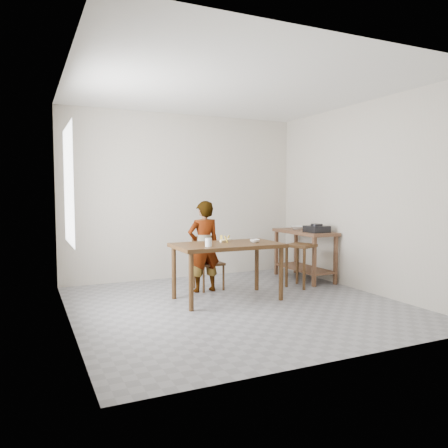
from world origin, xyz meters
name	(u,v)px	position (x,y,z in m)	size (l,w,h in m)	color
floor	(237,306)	(0.00, 0.00, -0.02)	(4.00, 4.00, 0.04)	gray
ceiling	(238,86)	(0.00, 0.00, 2.72)	(4.00, 4.00, 0.04)	white
wall_back	(183,197)	(0.00, 2.02, 1.35)	(4.00, 0.04, 2.70)	beige
wall_front	(346,201)	(0.00, -2.02, 1.35)	(4.00, 0.04, 2.70)	beige
wall_left	(66,199)	(-2.02, 0.00, 1.35)	(0.04, 4.00, 2.70)	beige
wall_right	(363,197)	(2.02, 0.00, 1.35)	(0.04, 4.00, 2.70)	beige
window_pane	(68,185)	(-1.97, 0.20, 1.50)	(0.02, 1.10, 1.30)	white
dining_table	(227,272)	(0.00, 0.30, 0.38)	(1.40, 0.80, 0.75)	#422914
prep_counter	(304,255)	(1.72, 1.00, 0.40)	(0.50, 1.20, 0.80)	brown
child	(204,246)	(-0.10, 0.87, 0.65)	(0.48, 0.31, 1.30)	white
dining_chair	(209,263)	(0.01, 0.97, 0.39)	(0.37, 0.37, 0.77)	#422914
stool	(301,265)	(1.33, 0.54, 0.32)	(0.37, 0.37, 0.65)	#422914
glass_tumbler	(208,242)	(-0.35, 0.11, 0.80)	(0.08, 0.08, 0.10)	white
small_bowl	(255,241)	(0.39, 0.26, 0.77)	(0.13, 0.13, 0.04)	silver
banana	(225,240)	(0.04, 0.45, 0.78)	(0.18, 0.13, 0.06)	yellow
serving_bowl	(297,228)	(1.74, 1.23, 0.83)	(0.22, 0.22, 0.06)	silver
gas_burner	(317,229)	(1.70, 0.66, 0.85)	(0.31, 0.31, 0.10)	black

